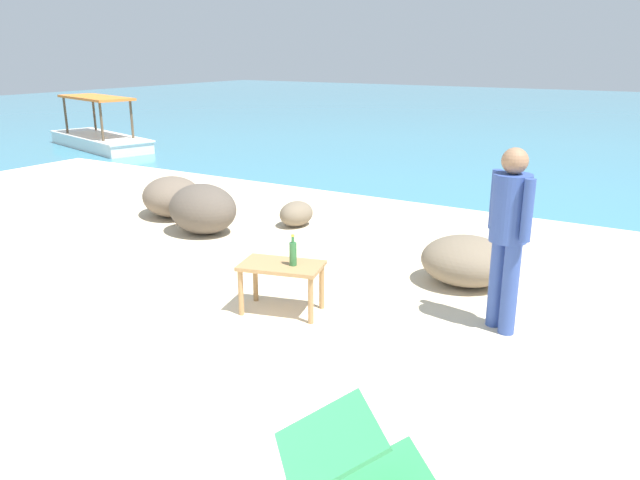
{
  "coord_description": "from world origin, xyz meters",
  "views": [
    {
      "loc": [
        3.07,
        -2.18,
        2.42
      ],
      "look_at": [
        -0.07,
        3.0,
        0.55
      ],
      "focal_mm": 34.6,
      "sensor_mm": 36.0,
      "label": 1
    }
  ],
  "objects_px": {
    "low_bench_table": "(281,272)",
    "person_standing": "(509,227)",
    "boat_white": "(100,137)",
    "bottle": "(293,253)",
    "deck_chair_far": "(360,469)"
  },
  "relations": [
    {
      "from": "low_bench_table",
      "to": "bottle",
      "type": "height_order",
      "value": "bottle"
    },
    {
      "from": "low_bench_table",
      "to": "bottle",
      "type": "relative_size",
      "value": 2.86
    },
    {
      "from": "bottle",
      "to": "deck_chair_far",
      "type": "height_order",
      "value": "bottle"
    },
    {
      "from": "low_bench_table",
      "to": "person_standing",
      "type": "relative_size",
      "value": 0.52
    },
    {
      "from": "low_bench_table",
      "to": "deck_chair_far",
      "type": "height_order",
      "value": "deck_chair_far"
    },
    {
      "from": "low_bench_table",
      "to": "person_standing",
      "type": "height_order",
      "value": "person_standing"
    },
    {
      "from": "deck_chair_far",
      "to": "boat_white",
      "type": "xyz_separation_m",
      "value": [
        -11.84,
        8.28,
        -0.13
      ]
    },
    {
      "from": "bottle",
      "to": "low_bench_table",
      "type": "bearing_deg",
      "value": -168.41
    },
    {
      "from": "person_standing",
      "to": "bottle",
      "type": "bearing_deg",
      "value": 148.08
    },
    {
      "from": "bottle",
      "to": "boat_white",
      "type": "distance_m",
      "value": 11.76
    },
    {
      "from": "person_standing",
      "to": "deck_chair_far",
      "type": "bearing_deg",
      "value": -141.53
    },
    {
      "from": "low_bench_table",
      "to": "boat_white",
      "type": "xyz_separation_m",
      "value": [
        -9.9,
        6.17,
        -0.15
      ]
    },
    {
      "from": "boat_white",
      "to": "bottle",
      "type": "bearing_deg",
      "value": -15.78
    },
    {
      "from": "person_standing",
      "to": "low_bench_table",
      "type": "bearing_deg",
      "value": 147.54
    },
    {
      "from": "boat_white",
      "to": "person_standing",
      "type": "bearing_deg",
      "value": -9.2
    }
  ]
}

